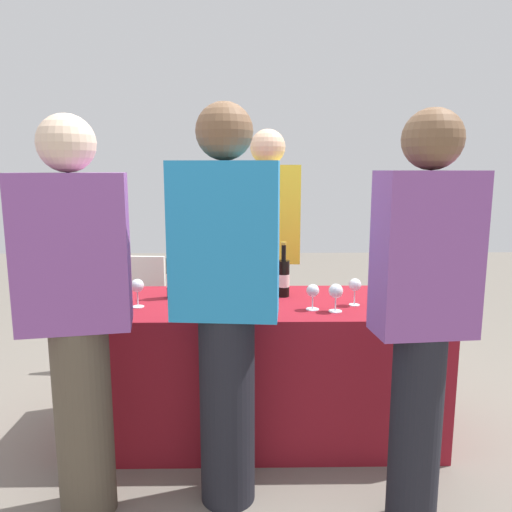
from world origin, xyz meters
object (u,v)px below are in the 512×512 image
wine_bottle_3 (283,277)px  wine_glass_1 (313,292)px  wine_glass_2 (336,292)px  wine_glass_3 (355,286)px  guest_1 (226,297)px  wine_bottle_1 (206,278)px  wine_glass_0 (137,287)px  wine_bottle_0 (173,277)px  wine_bottle_2 (234,275)px  guest_2 (422,310)px  guest_0 (77,310)px  server_pouring (267,250)px  menu_board (132,312)px  wine_glass_4 (398,292)px

wine_bottle_3 → wine_glass_1: wine_bottle_3 is taller
wine_glass_2 → wine_glass_3: bearing=43.7°
guest_1 → wine_bottle_1: bearing=107.2°
wine_bottle_1 → wine_glass_0: wine_bottle_1 is taller
wine_bottle_0 → wine_glass_0: bearing=-129.7°
guest_1 → wine_glass_0: bearing=140.0°
wine_bottle_2 → guest_2: guest_2 is taller
guest_0 → wine_bottle_1: bearing=47.7°
wine_bottle_0 → wine_glass_2: 0.90m
wine_bottle_1 → wine_glass_2: size_ratio=2.17×
server_pouring → guest_1: size_ratio=1.00×
guest_0 → menu_board: size_ratio=1.98×
wine_bottle_0 → wine_glass_2: bearing=-18.4°
wine_glass_3 → server_pouring: 0.88m
wine_glass_1 → guest_1: bearing=-135.0°
guest_1 → menu_board: bearing=121.8°
wine_bottle_2 → wine_glass_4: (0.83, -0.34, -0.01)m
wine_glass_4 → server_pouring: (-0.62, 0.86, 0.08)m
wine_bottle_2 → wine_glass_0: size_ratio=2.12×
wine_glass_2 → wine_glass_4: bearing=2.3°
wine_bottle_0 → wine_glass_4: size_ratio=2.33×
wine_glass_1 → wine_glass_4: wine_glass_4 is taller
wine_glass_0 → wine_glass_3: wine_glass_0 is taller
wine_bottle_2 → wine_glass_4: bearing=-22.1°
wine_glass_2 → guest_2: size_ratio=0.09×
guest_2 → menu_board: (-1.52, 1.68, -0.50)m
guest_2 → wine_glass_3: bearing=93.8°
wine_bottle_1 → wine_glass_0: size_ratio=2.08×
wine_bottle_3 → guest_0: size_ratio=0.19×
guest_2 → guest_1: bearing=160.9°
wine_bottle_0 → guest_1: 0.74m
wine_glass_1 → guest_1: (-0.42, -0.42, 0.08)m
wine_glass_2 → guest_0: bearing=-158.1°
wine_glass_0 → wine_glass_1: bearing=-3.8°
wine_bottle_3 → wine_bottle_0: bearing=-177.9°
wine_glass_0 → wine_glass_1: size_ratio=1.12×
wine_glass_0 → wine_bottle_3: bearing=15.2°
wine_bottle_1 → wine_glass_2: wine_bottle_1 is taller
wine_glass_0 → guest_2: bearing=-28.2°
wine_bottle_1 → guest_0: (-0.46, -0.73, 0.03)m
guest_0 → guest_1: 0.60m
guest_0 → wine_glass_1: bearing=15.1°
wine_bottle_1 → guest_2: guest_2 is taller
wine_bottle_0 → guest_0: 0.79m
wine_glass_0 → guest_0: guest_0 is taller
wine_bottle_2 → server_pouring: server_pouring is taller
wine_glass_0 → menu_board: size_ratio=0.18×
wine_glass_3 → wine_glass_0: bearing=-179.1°
guest_0 → guest_1: bearing=-3.9°
wine_bottle_2 → guest_1: size_ratio=0.18×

